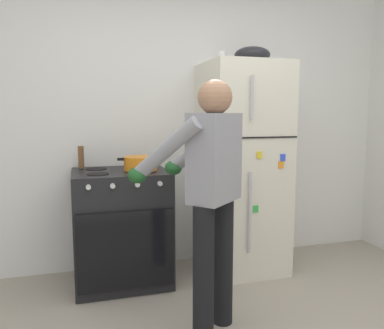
{
  "coord_description": "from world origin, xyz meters",
  "views": [
    {
      "loc": [
        -0.84,
        -1.58,
        1.39
      ],
      "look_at": [
        0.01,
        1.32,
        1.0
      ],
      "focal_mm": 36.32,
      "sensor_mm": 36.0,
      "label": 1
    }
  ],
  "objects_px": {
    "stove_range": "(122,227)",
    "pepper_mill": "(81,157)",
    "person_cook": "(208,184)",
    "mixing_bowl": "(252,55)",
    "refrigerator": "(242,168)",
    "red_pot": "(141,163)",
    "coffee_mug": "(222,57)"
  },
  "relations": [
    {
      "from": "refrigerator",
      "to": "mixing_bowl",
      "type": "relative_size",
      "value": 5.97
    },
    {
      "from": "red_pot",
      "to": "mixing_bowl",
      "type": "relative_size",
      "value": 1.2
    },
    {
      "from": "coffee_mug",
      "to": "refrigerator",
      "type": "bearing_deg",
      "value": -15.83
    },
    {
      "from": "person_cook",
      "to": "coffee_mug",
      "type": "xyz_separation_m",
      "value": [
        0.44,
        0.95,
        0.92
      ]
    },
    {
      "from": "refrigerator",
      "to": "person_cook",
      "type": "height_order",
      "value": "refrigerator"
    },
    {
      "from": "stove_range",
      "to": "red_pot",
      "type": "relative_size",
      "value": 2.55
    },
    {
      "from": "refrigerator",
      "to": "mixing_bowl",
      "type": "distance_m",
      "value": 0.99
    },
    {
      "from": "stove_range",
      "to": "person_cook",
      "type": "height_order",
      "value": "person_cook"
    },
    {
      "from": "red_pot",
      "to": "coffee_mug",
      "type": "height_order",
      "value": "coffee_mug"
    },
    {
      "from": "mixing_bowl",
      "to": "refrigerator",
      "type": "bearing_deg",
      "value": -179.78
    },
    {
      "from": "coffee_mug",
      "to": "pepper_mill",
      "type": "xyz_separation_m",
      "value": [
        -1.19,
        0.15,
        -0.84
      ]
    },
    {
      "from": "refrigerator",
      "to": "coffee_mug",
      "type": "relative_size",
      "value": 16.35
    },
    {
      "from": "person_cook",
      "to": "coffee_mug",
      "type": "bearing_deg",
      "value": 65.04
    },
    {
      "from": "mixing_bowl",
      "to": "person_cook",
      "type": "bearing_deg",
      "value": -127.81
    },
    {
      "from": "refrigerator",
      "to": "pepper_mill",
      "type": "height_order",
      "value": "refrigerator"
    },
    {
      "from": "stove_range",
      "to": "pepper_mill",
      "type": "height_order",
      "value": "pepper_mill"
    },
    {
      "from": "coffee_mug",
      "to": "pepper_mill",
      "type": "relative_size",
      "value": 0.6
    },
    {
      "from": "stove_range",
      "to": "mixing_bowl",
      "type": "relative_size",
      "value": 3.08
    },
    {
      "from": "refrigerator",
      "to": "red_pot",
      "type": "bearing_deg",
      "value": -176.88
    },
    {
      "from": "refrigerator",
      "to": "person_cook",
      "type": "bearing_deg",
      "value": -124.51
    },
    {
      "from": "red_pot",
      "to": "person_cook",
      "type": "bearing_deg",
      "value": -71.29
    },
    {
      "from": "person_cook",
      "to": "coffee_mug",
      "type": "height_order",
      "value": "coffee_mug"
    },
    {
      "from": "stove_range",
      "to": "mixing_bowl",
      "type": "bearing_deg",
      "value": 0.51
    },
    {
      "from": "person_cook",
      "to": "mixing_bowl",
      "type": "distance_m",
      "value": 1.48
    },
    {
      "from": "refrigerator",
      "to": "stove_range",
      "type": "xyz_separation_m",
      "value": [
        -1.07,
        -0.01,
        -0.45
      ]
    },
    {
      "from": "red_pot",
      "to": "mixing_bowl",
      "type": "xyz_separation_m",
      "value": [
        0.99,
        0.05,
        0.9
      ]
    },
    {
      "from": "stove_range",
      "to": "pepper_mill",
      "type": "distance_m",
      "value": 0.68
    },
    {
      "from": "coffee_mug",
      "to": "mixing_bowl",
      "type": "distance_m",
      "value": 0.26
    },
    {
      "from": "person_cook",
      "to": "red_pot",
      "type": "relative_size",
      "value": 4.33
    },
    {
      "from": "mixing_bowl",
      "to": "red_pot",
      "type": "bearing_deg",
      "value": -177.11
    },
    {
      "from": "person_cook",
      "to": "mixing_bowl",
      "type": "relative_size",
      "value": 5.22
    },
    {
      "from": "coffee_mug",
      "to": "mixing_bowl",
      "type": "relative_size",
      "value": 0.37
    }
  ]
}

